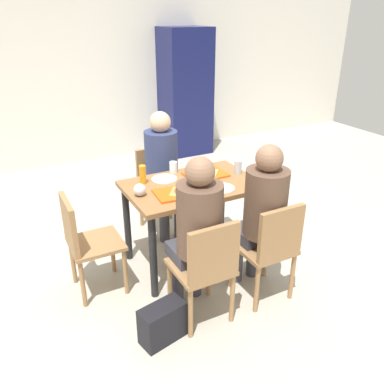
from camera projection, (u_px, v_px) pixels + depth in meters
name	position (u px, v px, depth m)	size (l,w,h in m)	color
ground_plane	(192.00, 261.00, 3.67)	(10.00, 10.00, 0.02)	#B2AD9E
back_wall	(88.00, 65.00, 5.67)	(10.00, 0.10, 2.80)	silver
main_table	(192.00, 196.00, 3.40)	(1.12, 0.73, 0.77)	olive
chair_near_left	(206.00, 265.00, 2.75)	(0.40, 0.40, 0.84)	#9E7247
chair_near_right	(271.00, 245.00, 2.98)	(0.40, 0.40, 0.84)	#9E7247
chair_far_side	(158.00, 183.00, 4.07)	(0.40, 0.40, 0.84)	#9E7247
chair_left_end	(84.00, 239.00, 3.07)	(0.40, 0.40, 0.84)	#9E7247
person_in_red	(197.00, 226.00, 2.76)	(0.32, 0.42, 1.25)	#383842
person_in_brown_jacket	(262.00, 209.00, 2.99)	(0.32, 0.42, 1.25)	#383842
person_far_side	(163.00, 165.00, 3.85)	(0.32, 0.42, 1.25)	#383842
tray_red_near	(178.00, 193.00, 3.16)	(0.36, 0.26, 0.02)	#D85914
tray_red_far	(206.00, 175.00, 3.52)	(0.36, 0.26, 0.02)	#D85914
paper_plate_center	(164.00, 179.00, 3.44)	(0.22, 0.22, 0.01)	white
paper_plate_near_edge	(221.00, 188.00, 3.26)	(0.22, 0.22, 0.01)	white
pizza_slice_a	(182.00, 191.00, 3.15)	(0.18, 0.20, 0.02)	#C68C47
pizza_slice_b	(207.00, 173.00, 3.51)	(0.25, 0.20, 0.02)	#DBAD60
plastic_cup_a	(173.00, 167.00, 3.57)	(0.07, 0.07, 0.10)	white
plastic_cup_b	(214.00, 191.00, 3.09)	(0.07, 0.07, 0.10)	white
soda_can	(238.00, 167.00, 3.54)	(0.07, 0.07, 0.12)	#B7BCC6
condiment_bottle	(143.00, 175.00, 3.33)	(0.06, 0.06, 0.16)	orange
foil_bundle	(140.00, 190.00, 3.11)	(0.10, 0.10, 0.10)	silver
handbag	(163.00, 323.00, 2.73)	(0.32, 0.16, 0.28)	black
drink_fridge	(185.00, 93.00, 6.15)	(0.70, 0.60, 1.90)	#14194C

